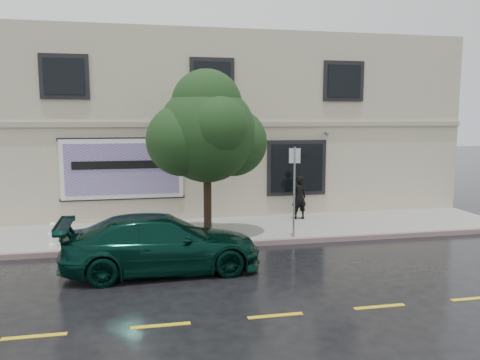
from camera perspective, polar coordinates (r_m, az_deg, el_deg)
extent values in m
plane|color=black|center=(12.68, -0.03, -9.97)|extent=(90.00, 90.00, 0.00)
cube|color=#9B9993|center=(15.74, -2.39, -6.20)|extent=(20.00, 3.50, 0.15)
cube|color=slate|center=(14.07, -1.25, -7.87)|extent=(20.00, 0.18, 0.16)
cube|color=gold|center=(9.49, 4.33, -16.15)|extent=(19.00, 0.12, 0.01)
cube|color=beige|center=(20.99, -4.93, 6.66)|extent=(20.00, 8.00, 7.00)
cube|color=#9E9984|center=(16.98, -3.37, 6.81)|extent=(20.00, 0.12, 0.18)
cube|color=black|center=(17.82, 6.92, 1.48)|extent=(2.30, 0.10, 2.10)
cube|color=black|center=(17.76, 6.98, 1.46)|extent=(2.00, 0.05, 1.80)
cube|color=black|center=(17.01, -20.67, 11.74)|extent=(1.30, 0.05, 1.20)
cube|color=black|center=(16.98, -3.38, 12.21)|extent=(1.30, 0.05, 1.20)
cube|color=black|center=(18.36, 12.60, 11.69)|extent=(1.30, 0.05, 1.20)
cube|color=white|center=(16.90, -14.12, 1.32)|extent=(4.20, 0.06, 2.10)
cube|color=#D12E7A|center=(16.86, -14.13, 1.31)|extent=(3.90, 0.04, 1.80)
cube|color=black|center=(17.07, -14.00, -2.17)|extent=(4.30, 0.10, 0.10)
cube|color=black|center=(16.85, -14.23, 4.88)|extent=(4.30, 0.10, 0.10)
cube|color=black|center=(16.81, -14.15, 1.80)|extent=(3.40, 0.02, 0.28)
imported|color=black|center=(11.94, -9.48, -7.62)|extent=(4.97, 2.32, 1.43)
imported|color=black|center=(17.20, 7.20, -2.10)|extent=(0.63, 0.45, 1.60)
imported|color=black|center=(17.04, 7.27, 1.74)|extent=(1.01, 1.01, 0.72)
cylinder|color=#312515|center=(14.40, -3.98, -2.61)|extent=(0.25, 0.25, 2.27)
sphere|color=black|center=(14.18, -4.06, 5.68)|extent=(2.96, 2.96, 2.96)
cylinder|color=white|center=(14.67, -21.76, -7.33)|extent=(0.27, 0.27, 0.07)
cylinder|color=white|center=(14.60, -21.81, -6.26)|extent=(0.20, 0.20, 0.49)
sphere|color=white|center=(14.54, -21.87, -5.19)|extent=(0.20, 0.20, 0.20)
cylinder|color=white|center=(14.59, -21.82, -6.18)|extent=(0.29, 0.09, 0.09)
cylinder|color=gray|center=(14.44, 6.62, -1.52)|extent=(0.06, 0.06, 2.80)
cube|color=silver|center=(14.31, 6.69, 2.96)|extent=(0.34, 0.09, 0.45)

